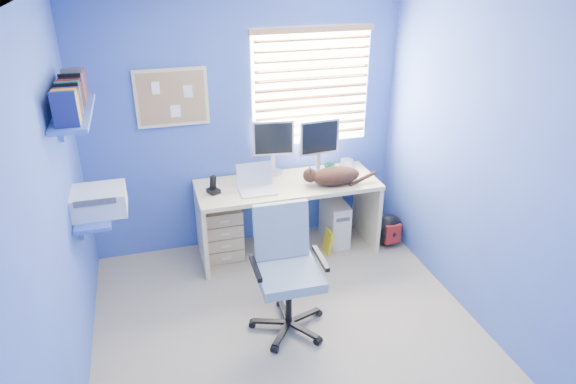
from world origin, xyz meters
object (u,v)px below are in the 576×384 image
object	(u,v)px
laptop	(257,181)
desk	(287,217)
cat	(336,176)
office_chair	(287,286)
tower_pc	(335,221)

from	to	relation	value
laptop	desk	bearing A→B (deg)	18.79
cat	office_chair	xyz separation A→B (m)	(-0.74, -0.93, -0.45)
tower_pc	office_chair	size ratio (longest dim) A/B	0.45
desk	office_chair	distance (m)	1.11
desk	cat	world-z (taller)	cat
office_chair	tower_pc	bearing A→B (deg)	53.62
laptop	office_chair	world-z (taller)	office_chair
cat	tower_pc	distance (m)	0.64
laptop	cat	bearing A→B (deg)	-2.52
tower_pc	office_chair	bearing A→B (deg)	-125.93
office_chair	desk	bearing A→B (deg)	73.76
desk	cat	size ratio (longest dim) A/B	3.69
office_chair	cat	bearing A→B (deg)	51.34
laptop	office_chair	size ratio (longest dim) A/B	0.33
tower_pc	cat	bearing A→B (deg)	-113.15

